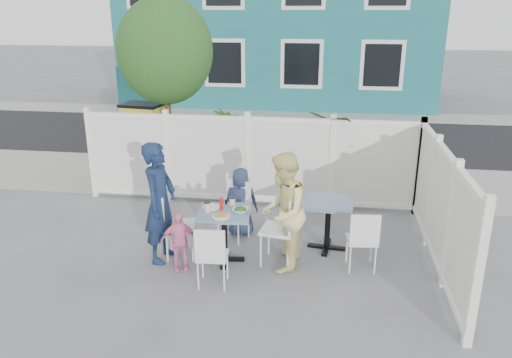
# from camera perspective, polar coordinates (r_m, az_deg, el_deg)

# --- Properties ---
(ground) EXTENTS (80.00, 80.00, 0.00)m
(ground) POSITION_cam_1_polar(r_m,az_deg,el_deg) (6.89, -5.00, -10.18)
(ground) COLOR slate
(near_sidewalk) EXTENTS (24.00, 2.60, 0.01)m
(near_sidewalk) POSITION_cam_1_polar(r_m,az_deg,el_deg) (10.31, -0.20, 0.03)
(near_sidewalk) COLOR gray
(near_sidewalk) RESTS_ON ground
(street) EXTENTS (24.00, 5.00, 0.01)m
(street) POSITION_cam_1_polar(r_m,az_deg,el_deg) (13.83, 2.10, 4.93)
(street) COLOR black
(street) RESTS_ON ground
(far_sidewalk) EXTENTS (24.00, 1.60, 0.01)m
(far_sidewalk) POSITION_cam_1_polar(r_m,az_deg,el_deg) (16.84, 3.28, 7.45)
(far_sidewalk) COLOR gray
(far_sidewalk) RESTS_ON ground
(building) EXTENTS (11.00, 6.00, 6.00)m
(building) POSITION_cam_1_polar(r_m,az_deg,el_deg) (19.94, 2.89, 17.91)
(building) COLOR #1B6266
(building) RESTS_ON ground
(fence_back) EXTENTS (5.86, 0.08, 1.60)m
(fence_back) POSITION_cam_1_polar(r_m,az_deg,el_deg) (8.74, -0.93, 1.89)
(fence_back) COLOR white
(fence_back) RESTS_ON ground
(fence_right) EXTENTS (0.08, 3.66, 1.60)m
(fence_right) POSITION_cam_1_polar(r_m,az_deg,el_deg) (7.10, 20.34, -3.43)
(fence_right) COLOR white
(fence_right) RESTS_ON ground
(tree) EXTENTS (1.80, 1.62, 3.59)m
(tree) POSITION_cam_1_polar(r_m,az_deg,el_deg) (9.67, -10.39, 14.17)
(tree) COLOR #382316
(tree) RESTS_ON ground
(utility_cabinet) EXTENTS (0.83, 0.65, 1.42)m
(utility_cabinet) POSITION_cam_1_polar(r_m,az_deg,el_deg) (10.90, -12.62, 4.46)
(utility_cabinet) COLOR gold
(utility_cabinet) RESTS_ON ground
(potted_shrub_a) EXTENTS (0.89, 0.89, 1.56)m
(potted_shrub_a) POSITION_cam_1_polar(r_m,az_deg,el_deg) (9.47, -2.71, 3.21)
(potted_shrub_a) COLOR #204517
(potted_shrub_a) RESTS_ON ground
(potted_shrub_b) EXTENTS (2.00, 1.95, 1.69)m
(potted_shrub_b) POSITION_cam_1_polar(r_m,az_deg,el_deg) (9.19, 8.77, 2.93)
(potted_shrub_b) COLOR #204517
(potted_shrub_b) RESTS_ON ground
(main_table) EXTENTS (0.77, 0.77, 0.74)m
(main_table) POSITION_cam_1_polar(r_m,az_deg,el_deg) (6.84, -3.65, -5.03)
(main_table) COLOR slate
(main_table) RESTS_ON ground
(spare_table) EXTENTS (0.78, 0.78, 0.74)m
(spare_table) POSITION_cam_1_polar(r_m,az_deg,el_deg) (7.24, 8.26, -3.77)
(spare_table) COLOR slate
(spare_table) RESTS_ON ground
(chair_left) EXTENTS (0.48, 0.49, 0.96)m
(chair_left) POSITION_cam_1_polar(r_m,az_deg,el_deg) (7.06, -9.30, -4.59)
(chair_left) COLOR white
(chair_left) RESTS_ON ground
(chair_right) EXTENTS (0.51, 0.52, 1.02)m
(chair_right) POSITION_cam_1_polar(r_m,az_deg,el_deg) (6.76, 3.28, -5.12)
(chair_right) COLOR white
(chair_right) RESTS_ON ground
(chair_back) EXTENTS (0.50, 0.50, 0.89)m
(chair_back) POSITION_cam_1_polar(r_m,az_deg,el_deg) (7.55, -2.34, -3.07)
(chair_back) COLOR white
(chair_back) RESTS_ON ground
(chair_near) EXTENTS (0.40, 0.39, 0.83)m
(chair_near) POSITION_cam_1_polar(r_m,az_deg,el_deg) (6.25, -5.12, -8.38)
(chair_near) COLOR white
(chair_near) RESTS_ON ground
(chair_spare) EXTENTS (0.42, 0.41, 0.85)m
(chair_spare) POSITION_cam_1_polar(r_m,az_deg,el_deg) (6.75, 12.14, -6.49)
(chair_spare) COLOR white
(chair_spare) RESTS_ON ground
(man) EXTENTS (0.46, 0.65, 1.69)m
(man) POSITION_cam_1_polar(r_m,az_deg,el_deg) (6.90, -10.93, -2.67)
(man) COLOR #142342
(man) RESTS_ON ground
(woman) EXTENTS (0.65, 0.82, 1.61)m
(woman) POSITION_cam_1_polar(r_m,az_deg,el_deg) (6.57, 3.09, -3.82)
(woman) COLOR yellow
(woman) RESTS_ON ground
(boy) EXTENTS (0.54, 0.38, 1.07)m
(boy) POSITION_cam_1_polar(r_m,az_deg,el_deg) (7.66, -1.74, -2.60)
(boy) COLOR #222F4E
(boy) RESTS_ON ground
(toddler) EXTENTS (0.53, 0.35, 0.83)m
(toddler) POSITION_cam_1_polar(r_m,az_deg,el_deg) (6.75, -8.80, -7.02)
(toddler) COLOR pink
(toddler) RESTS_ON ground
(plate_main) EXTENTS (0.24, 0.24, 0.02)m
(plate_main) POSITION_cam_1_polar(r_m,az_deg,el_deg) (6.61, -4.02, -4.26)
(plate_main) COLOR white
(plate_main) RESTS_ON main_table
(plate_side) EXTENTS (0.24, 0.24, 0.02)m
(plate_side) POSITION_cam_1_polar(r_m,az_deg,el_deg) (6.92, -5.16, -3.22)
(plate_side) COLOR white
(plate_side) RESTS_ON main_table
(salad_bowl) EXTENTS (0.22, 0.22, 0.05)m
(salad_bowl) POSITION_cam_1_polar(r_m,az_deg,el_deg) (6.73, -1.78, -3.61)
(salad_bowl) COLOR white
(salad_bowl) RESTS_ON main_table
(coffee_cup_a) EXTENTS (0.08, 0.08, 0.13)m
(coffee_cup_a) POSITION_cam_1_polar(r_m,az_deg,el_deg) (6.77, -5.58, -3.24)
(coffee_cup_a) COLOR beige
(coffee_cup_a) RESTS_ON main_table
(coffee_cup_b) EXTENTS (0.08, 0.08, 0.12)m
(coffee_cup_b) POSITION_cam_1_polar(r_m,az_deg,el_deg) (6.93, -2.72, -2.65)
(coffee_cup_b) COLOR beige
(coffee_cup_b) RESTS_ON main_table
(ketchup_bottle) EXTENTS (0.05, 0.05, 0.16)m
(ketchup_bottle) POSITION_cam_1_polar(r_m,az_deg,el_deg) (6.82, -3.97, -2.86)
(ketchup_bottle) COLOR red
(ketchup_bottle) RESTS_ON main_table
(salt_shaker) EXTENTS (0.03, 0.03, 0.07)m
(salt_shaker) POSITION_cam_1_polar(r_m,az_deg,el_deg) (6.99, -4.04, -2.71)
(salt_shaker) COLOR white
(salt_shaker) RESTS_ON main_table
(pepper_shaker) EXTENTS (0.03, 0.03, 0.07)m
(pepper_shaker) POSITION_cam_1_polar(r_m,az_deg,el_deg) (7.01, -3.43, -2.66)
(pepper_shaker) COLOR black
(pepper_shaker) RESTS_ON main_table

